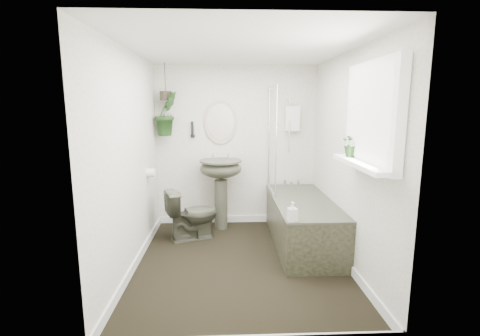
{
  "coord_description": "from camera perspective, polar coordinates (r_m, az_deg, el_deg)",
  "views": [
    {
      "loc": [
        -0.16,
        -3.63,
        1.73
      ],
      "look_at": [
        0.0,
        0.15,
        1.05
      ],
      "focal_mm": 26.0,
      "sensor_mm": 36.0,
      "label": 1
    }
  ],
  "objects": [
    {
      "name": "floor",
      "position": [
        4.03,
        0.09,
        -15.41
      ],
      "size": [
        2.3,
        2.8,
        0.02
      ],
      "primitive_type": "cube",
      "color": "black",
      "rests_on": "ground"
    },
    {
      "name": "ceiling",
      "position": [
        3.68,
        0.11,
        19.26
      ],
      "size": [
        2.3,
        2.8,
        0.02
      ],
      "primitive_type": "cube",
      "color": "white",
      "rests_on": "ground"
    },
    {
      "name": "wall_back",
      "position": [
        5.07,
        -0.61,
        3.61
      ],
      "size": [
        2.3,
        0.02,
        2.3
      ],
      "primitive_type": "cube",
      "color": "white",
      "rests_on": "ground"
    },
    {
      "name": "wall_front",
      "position": [
        2.3,
        1.67,
        -4.38
      ],
      "size": [
        2.3,
        0.02,
        2.3
      ],
      "primitive_type": "cube",
      "color": "white",
      "rests_on": "ground"
    },
    {
      "name": "wall_left",
      "position": [
        3.81,
        -17.62,
        0.95
      ],
      "size": [
        0.02,
        2.8,
        2.3
      ],
      "primitive_type": "cube",
      "color": "white",
      "rests_on": "ground"
    },
    {
      "name": "wall_right",
      "position": [
        3.91,
        17.37,
        1.19
      ],
      "size": [
        0.02,
        2.8,
        2.3
      ],
      "primitive_type": "cube",
      "color": "white",
      "rests_on": "ground"
    },
    {
      "name": "skirting",
      "position": [
        4.0,
        0.09,
        -14.63
      ],
      "size": [
        2.3,
        2.8,
        0.1
      ],
      "primitive_type": "cube",
      "color": "white",
      "rests_on": "floor"
    },
    {
      "name": "bathtub",
      "position": [
        4.48,
        10.21,
        -8.75
      ],
      "size": [
        0.72,
        1.72,
        0.58
      ],
      "primitive_type": null,
      "color": "#3B3C2F",
      "rests_on": "floor"
    },
    {
      "name": "bath_screen",
      "position": [
        4.68,
        5.33,
        4.62
      ],
      "size": [
        0.04,
        0.72,
        1.4
      ],
      "primitive_type": null,
      "color": "silver",
      "rests_on": "bathtub"
    },
    {
      "name": "shower_box",
      "position": [
        5.06,
        8.58,
        8.03
      ],
      "size": [
        0.2,
        0.1,
        0.35
      ],
      "primitive_type": "cube",
      "color": "white",
      "rests_on": "wall_back"
    },
    {
      "name": "oval_mirror",
      "position": [
        5.01,
        -3.23,
        7.53
      ],
      "size": [
        0.46,
        0.03,
        0.62
      ],
      "primitive_type": "ellipsoid",
      "color": "#BEAB92",
      "rests_on": "wall_back"
    },
    {
      "name": "wall_sconce",
      "position": [
        5.02,
        -7.82,
        6.32
      ],
      "size": [
        0.04,
        0.04,
        0.22
      ],
      "primitive_type": "cylinder",
      "color": "black",
      "rests_on": "wall_back"
    },
    {
      "name": "toilet_roll_holder",
      "position": [
        4.51,
        -14.42,
        -0.75
      ],
      "size": [
        0.11,
        0.11,
        0.11
      ],
      "primitive_type": "cylinder",
      "rotation": [
        0.0,
        1.57,
        0.0
      ],
      "color": "white",
      "rests_on": "wall_left"
    },
    {
      "name": "window_recess",
      "position": [
        3.19,
        20.9,
        8.11
      ],
      "size": [
        0.08,
        1.0,
        0.9
      ],
      "primitive_type": "cube",
      "color": "white",
      "rests_on": "wall_right"
    },
    {
      "name": "window_sill",
      "position": [
        3.2,
        19.27,
        0.64
      ],
      "size": [
        0.18,
        1.0,
        0.04
      ],
      "primitive_type": "cube",
      "color": "white",
      "rests_on": "wall_right"
    },
    {
      "name": "window_blinds",
      "position": [
        3.17,
        20.14,
        8.15
      ],
      "size": [
        0.01,
        0.86,
        0.76
      ],
      "primitive_type": "cube",
      "color": "white",
      "rests_on": "wall_right"
    },
    {
      "name": "toilet",
      "position": [
        4.62,
        -7.85,
        -7.5
      ],
      "size": [
        0.75,
        0.59,
        0.67
      ],
      "primitive_type": "imported",
      "rotation": [
        0.0,
        0.0,
        1.94
      ],
      "color": "#3B3C2F",
      "rests_on": "floor"
    },
    {
      "name": "pedestal_sink",
      "position": [
        4.92,
        -3.15,
        -4.34
      ],
      "size": [
        0.68,
        0.62,
        1.0
      ],
      "primitive_type": null,
      "rotation": [
        0.0,
        0.0,
        -0.23
      ],
      "color": "#3B3C2F",
      "rests_on": "floor"
    },
    {
      "name": "sill_plant",
      "position": [
        3.47,
        18.05,
        3.85
      ],
      "size": [
        0.26,
        0.24,
        0.25
      ],
      "primitive_type": "imported",
      "rotation": [
        0.0,
        0.0,
        0.21
      ],
      "color": "black",
      "rests_on": "window_sill"
    },
    {
      "name": "hanging_plant",
      "position": [
        4.95,
        -11.99,
        8.72
      ],
      "size": [
        0.42,
        0.42,
        0.6
      ],
      "primitive_type": "imported",
      "rotation": [
        0.0,
        0.0,
        0.78
      ],
      "color": "black",
      "rests_on": "ceiling"
    },
    {
      "name": "soap_bottle",
      "position": [
        3.56,
        8.59,
        -7.07
      ],
      "size": [
        0.1,
        0.11,
        0.2
      ],
      "primitive_type": "imported",
      "rotation": [
        0.0,
        0.0,
        0.19
      ],
      "color": "black",
      "rests_on": "bathtub"
    },
    {
      "name": "hanging_pot",
      "position": [
        4.95,
        -12.1,
        11.52
      ],
      "size": [
        0.16,
        0.16,
        0.12
      ],
      "primitive_type": "cylinder",
      "color": "#30281D",
      "rests_on": "ceiling"
    }
  ]
}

